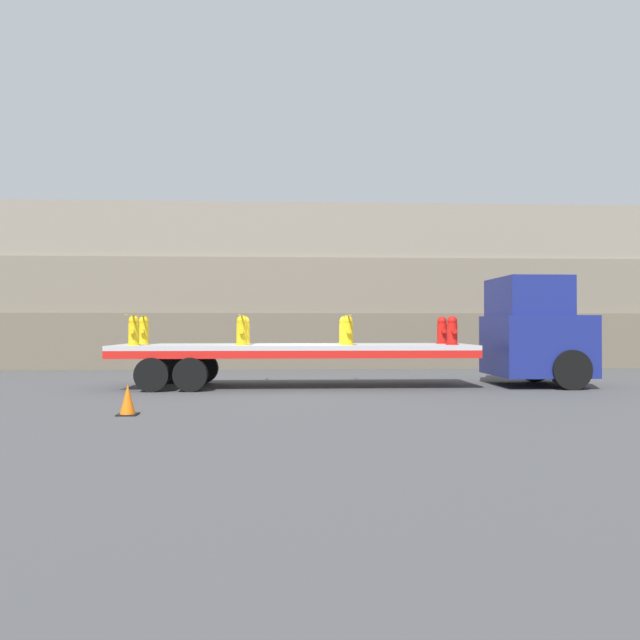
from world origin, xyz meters
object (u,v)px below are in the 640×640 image
at_px(flatbed_trailer, 270,352).
at_px(fire_hydrant_red_near_3, 452,331).
at_px(fire_hydrant_yellow_far_2, 344,331).
at_px(fire_hydrant_yellow_near_0, 134,331).
at_px(fire_hydrant_yellow_far_1, 245,331).
at_px(truck_cab, 537,333).
at_px(fire_hydrant_yellow_far_0, 144,331).
at_px(fire_hydrant_yellow_near_1, 242,331).
at_px(traffic_cone, 128,400).
at_px(fire_hydrant_yellow_near_2, 348,331).
at_px(fire_hydrant_red_far_3, 442,331).

bearing_deg(flatbed_trailer, fire_hydrant_red_near_3, -6.43).
bearing_deg(fire_hydrant_yellow_far_2, fire_hydrant_yellow_near_0, -168.90).
bearing_deg(fire_hydrant_yellow_far_1, fire_hydrant_yellow_far_2, 0.00).
height_order(truck_cab, fire_hydrant_yellow_far_1, truck_cab).
bearing_deg(fire_hydrant_yellow_far_0, fire_hydrant_yellow_near_0, -90.00).
bearing_deg(fire_hydrant_red_near_3, fire_hydrant_yellow_near_0, 180.00).
distance_m(flatbed_trailer, fire_hydrant_yellow_near_1, 1.09).
distance_m(fire_hydrant_yellow_near_1, traffic_cone, 5.21).
height_order(fire_hydrant_yellow_far_2, traffic_cone, fire_hydrant_yellow_far_2).
distance_m(fire_hydrant_yellow_far_0, fire_hydrant_yellow_far_1, 2.80).
bearing_deg(fire_hydrant_yellow_near_1, traffic_cone, -110.21).
height_order(fire_hydrant_yellow_near_2, fire_hydrant_red_far_3, same).
xyz_separation_m(flatbed_trailer, fire_hydrant_yellow_far_2, (2.07, 0.55, 0.59)).
bearing_deg(traffic_cone, truck_cab, 28.13).
relative_size(fire_hydrant_yellow_near_1, traffic_cone, 1.36).
bearing_deg(traffic_cone, fire_hydrant_yellow_near_2, 46.19).
height_order(fire_hydrant_yellow_near_0, fire_hydrant_yellow_far_0, same).
relative_size(fire_hydrant_yellow_near_1, fire_hydrant_red_near_3, 1.00).
distance_m(flatbed_trailer, fire_hydrant_yellow_far_0, 3.63).
xyz_separation_m(truck_cab, fire_hydrant_red_near_3, (-2.55, -0.55, 0.06)).
bearing_deg(truck_cab, fire_hydrant_red_near_3, -167.82).
distance_m(fire_hydrant_red_near_3, traffic_cone, 8.84).
height_order(fire_hydrant_yellow_near_0, fire_hydrant_yellow_far_2, same).
distance_m(fire_hydrant_yellow_near_2, fire_hydrant_yellow_far_2, 1.10).
distance_m(fire_hydrant_yellow_near_1, fire_hydrant_yellow_far_1, 1.10).
xyz_separation_m(truck_cab, fire_hydrant_yellow_near_2, (-5.35, -0.55, 0.06)).
relative_size(truck_cab, fire_hydrant_yellow_near_1, 3.86).
bearing_deg(truck_cab, traffic_cone, -151.87).
distance_m(fire_hydrant_yellow_near_2, fire_hydrant_red_near_3, 2.80).
bearing_deg(fire_hydrant_yellow_far_1, fire_hydrant_yellow_far_0, 180.00).
distance_m(fire_hydrant_yellow_far_1, fire_hydrant_red_near_3, 5.72).
distance_m(truck_cab, fire_hydrant_yellow_near_0, 10.98).
height_order(flatbed_trailer, traffic_cone, flatbed_trailer).
bearing_deg(fire_hydrant_yellow_far_1, fire_hydrant_yellow_near_0, -158.58).
relative_size(fire_hydrant_yellow_near_0, traffic_cone, 1.36).
bearing_deg(fire_hydrant_yellow_far_0, fire_hydrant_yellow_far_2, 0.00).
distance_m(fire_hydrant_yellow_far_2, fire_hydrant_red_near_3, 3.01).
bearing_deg(flatbed_trailer, traffic_cone, -115.08).
xyz_separation_m(fire_hydrant_yellow_near_1, fire_hydrant_red_far_3, (5.61, 1.10, 0.00)).
xyz_separation_m(fire_hydrant_yellow_near_2, fire_hydrant_yellow_far_2, (0.00, 1.10, 0.00)).
bearing_deg(fire_hydrant_yellow_far_2, fire_hydrant_red_far_3, 0.00).
distance_m(fire_hydrant_yellow_near_0, fire_hydrant_yellow_far_0, 1.10).
bearing_deg(fire_hydrant_yellow_far_0, traffic_cone, -79.74).
relative_size(fire_hydrant_yellow_far_2, fire_hydrant_red_far_3, 1.00).
relative_size(flatbed_trailer, fire_hydrant_yellow_near_2, 12.37).
xyz_separation_m(fire_hydrant_yellow_far_1, fire_hydrant_yellow_near_2, (2.80, -1.10, 0.00)).
height_order(fire_hydrant_yellow_far_1, fire_hydrant_yellow_far_2, same).
bearing_deg(fire_hydrant_yellow_near_0, truck_cab, 2.87).
height_order(truck_cab, fire_hydrant_red_far_3, truck_cab).
bearing_deg(fire_hydrant_yellow_far_0, fire_hydrant_yellow_far_1, 0.00).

